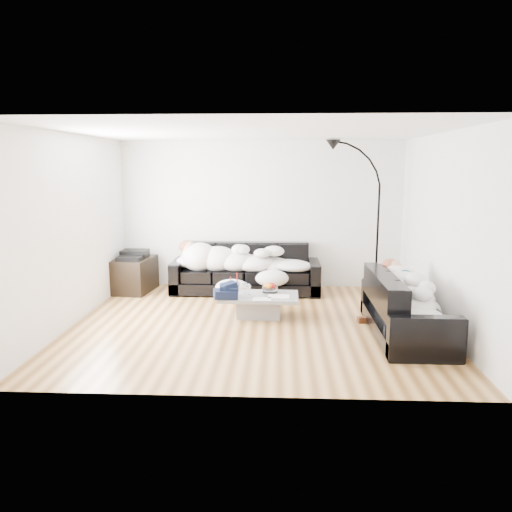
{
  "coord_description": "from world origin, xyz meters",
  "views": [
    {
      "loc": [
        0.34,
        -6.66,
        2.16
      ],
      "look_at": [
        0.0,
        0.3,
        0.9
      ],
      "focal_mm": 35.0,
      "sensor_mm": 36.0,
      "label": 1
    }
  ],
  "objects_px": {
    "coffee_table": "(259,306)",
    "candle_left": "(231,284)",
    "sleeper_right": "(407,288)",
    "sofa_right": "(407,305)",
    "wine_glass_b": "(237,288)",
    "stereo": "(133,255)",
    "shoes": "(371,318)",
    "sleeper_back": "(246,257)",
    "sofa_back": "(246,269)",
    "wine_glass_a": "(245,288)",
    "candle_right": "(237,282)",
    "fruit_bowl": "(270,288)",
    "av_cabinet": "(134,275)",
    "floor_lamp": "(378,228)",
    "wine_glass_c": "(249,289)"
  },
  "relations": [
    {
      "from": "sofa_right",
      "to": "stereo",
      "type": "relative_size",
      "value": 4.48
    },
    {
      "from": "candle_right",
      "to": "sofa_back",
      "type": "bearing_deg",
      "value": 87.71
    },
    {
      "from": "wine_glass_b",
      "to": "stereo",
      "type": "xyz_separation_m",
      "value": [
        -1.93,
        1.4,
        0.23
      ]
    },
    {
      "from": "coffee_table",
      "to": "av_cabinet",
      "type": "relative_size",
      "value": 1.32
    },
    {
      "from": "wine_glass_b",
      "to": "coffee_table",
      "type": "bearing_deg",
      "value": -2.96
    },
    {
      "from": "sofa_back",
      "to": "floor_lamp",
      "type": "relative_size",
      "value": 1.12
    },
    {
      "from": "wine_glass_a",
      "to": "sofa_back",
      "type": "bearing_deg",
      "value": 93.57
    },
    {
      "from": "candle_right",
      "to": "stereo",
      "type": "xyz_separation_m",
      "value": [
        -1.9,
        1.15,
        0.19
      ]
    },
    {
      "from": "fruit_bowl",
      "to": "shoes",
      "type": "relative_size",
      "value": 0.58
    },
    {
      "from": "coffee_table",
      "to": "stereo",
      "type": "height_order",
      "value": "stereo"
    },
    {
      "from": "coffee_table",
      "to": "candle_left",
      "type": "xyz_separation_m",
      "value": [
        -0.43,
        0.21,
        0.27
      ]
    },
    {
      "from": "wine_glass_a",
      "to": "wine_glass_b",
      "type": "relative_size",
      "value": 0.87
    },
    {
      "from": "candle_left",
      "to": "shoes",
      "type": "xyz_separation_m",
      "value": [
        2.02,
        -0.32,
        -0.39
      ]
    },
    {
      "from": "sofa_right",
      "to": "wine_glass_a",
      "type": "distance_m",
      "value": 2.27
    },
    {
      "from": "sofa_back",
      "to": "candle_left",
      "type": "relative_size",
      "value": 11.96
    },
    {
      "from": "sofa_back",
      "to": "av_cabinet",
      "type": "xyz_separation_m",
      "value": [
        -1.95,
        -0.04,
        -0.12
      ]
    },
    {
      "from": "wine_glass_c",
      "to": "shoes",
      "type": "distance_m",
      "value": 1.78
    },
    {
      "from": "coffee_table",
      "to": "wine_glass_b",
      "type": "bearing_deg",
      "value": 177.04
    },
    {
      "from": "sofa_right",
      "to": "sleeper_back",
      "type": "distance_m",
      "value": 3.06
    },
    {
      "from": "sofa_right",
      "to": "coffee_table",
      "type": "xyz_separation_m",
      "value": [
        -1.93,
        0.69,
        -0.23
      ]
    },
    {
      "from": "sofa_back",
      "to": "fruit_bowl",
      "type": "height_order",
      "value": "sofa_back"
    },
    {
      "from": "coffee_table",
      "to": "floor_lamp",
      "type": "bearing_deg",
      "value": 36.15
    },
    {
      "from": "stereo",
      "to": "shoes",
      "type": "bearing_deg",
      "value": -20.62
    },
    {
      "from": "fruit_bowl",
      "to": "candle_right",
      "type": "relative_size",
      "value": 0.87
    },
    {
      "from": "sofa_back",
      "to": "fruit_bowl",
      "type": "bearing_deg",
      "value": -70.9
    },
    {
      "from": "wine_glass_a",
      "to": "floor_lamp",
      "type": "xyz_separation_m",
      "value": [
        2.13,
        1.32,
        0.72
      ]
    },
    {
      "from": "coffee_table",
      "to": "sleeper_right",
      "type": "bearing_deg",
      "value": -19.73
    },
    {
      "from": "stereo",
      "to": "sleeper_back",
      "type": "bearing_deg",
      "value": 0.97
    },
    {
      "from": "shoes",
      "to": "av_cabinet",
      "type": "xyz_separation_m",
      "value": [
        -3.83,
        1.53,
        0.25
      ]
    },
    {
      "from": "wine_glass_b",
      "to": "av_cabinet",
      "type": "relative_size",
      "value": 0.22
    },
    {
      "from": "fruit_bowl",
      "to": "stereo",
      "type": "distance_m",
      "value": 2.72
    },
    {
      "from": "sofa_right",
      "to": "wine_glass_b",
      "type": "xyz_separation_m",
      "value": [
        -2.24,
        0.71,
        0.02
      ]
    },
    {
      "from": "sofa_back",
      "to": "wine_glass_b",
      "type": "height_order",
      "value": "sofa_back"
    },
    {
      "from": "sleeper_right",
      "to": "floor_lamp",
      "type": "distance_m",
      "value": 2.16
    },
    {
      "from": "sofa_back",
      "to": "av_cabinet",
      "type": "bearing_deg",
      "value": -178.79
    },
    {
      "from": "wine_glass_a",
      "to": "av_cabinet",
      "type": "distance_m",
      "value": 2.43
    },
    {
      "from": "sofa_right",
      "to": "sleeper_right",
      "type": "bearing_deg",
      "value": -180.0
    },
    {
      "from": "sleeper_back",
      "to": "sofa_back",
      "type": "bearing_deg",
      "value": 90.0
    },
    {
      "from": "sleeper_back",
      "to": "coffee_table",
      "type": "distance_m",
      "value": 1.51
    },
    {
      "from": "sleeper_back",
      "to": "candle_right",
      "type": "xyz_separation_m",
      "value": [
        -0.05,
        -1.14,
        -0.17
      ]
    },
    {
      "from": "sofa_back",
      "to": "sleeper_right",
      "type": "height_order",
      "value": "sleeper_right"
    },
    {
      "from": "wine_glass_b",
      "to": "av_cabinet",
      "type": "xyz_separation_m",
      "value": [
        -1.93,
        1.4,
        -0.13
      ]
    },
    {
      "from": "fruit_bowl",
      "to": "wine_glass_b",
      "type": "relative_size",
      "value": 1.23
    },
    {
      "from": "fruit_bowl",
      "to": "wine_glass_a",
      "type": "height_order",
      "value": "wine_glass_a"
    },
    {
      "from": "stereo",
      "to": "av_cabinet",
      "type": "bearing_deg",
      "value": 0.0
    },
    {
      "from": "coffee_table",
      "to": "candle_left",
      "type": "relative_size",
      "value": 5.32
    },
    {
      "from": "sleeper_back",
      "to": "candle_left",
      "type": "height_order",
      "value": "sleeper_back"
    },
    {
      "from": "sleeper_right",
      "to": "coffee_table",
      "type": "relative_size",
      "value": 1.5
    },
    {
      "from": "av_cabinet",
      "to": "floor_lamp",
      "type": "distance_m",
      "value": 4.25
    },
    {
      "from": "sofa_back",
      "to": "candle_left",
      "type": "bearing_deg",
      "value": -96.39
    }
  ]
}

